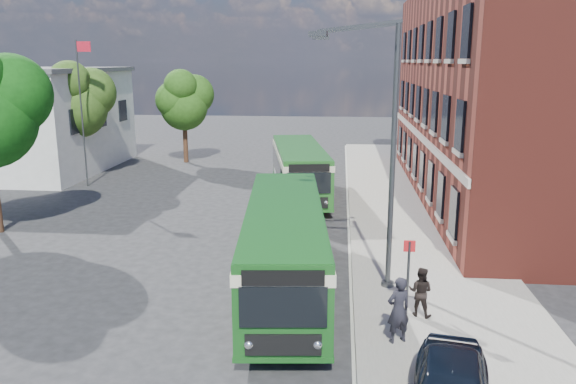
# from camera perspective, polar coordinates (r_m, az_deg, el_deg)

# --- Properties ---
(ground) EXTENTS (120.00, 120.00, 0.00)m
(ground) POSITION_cam_1_polar(r_m,az_deg,el_deg) (22.17, -4.00, -7.36)
(ground) COLOR #242427
(ground) RESTS_ON ground
(pavement) EXTENTS (6.00, 48.00, 0.15)m
(pavement) POSITION_cam_1_polar(r_m,az_deg,el_deg) (29.70, 12.03, -2.12)
(pavement) COLOR gray
(pavement) RESTS_ON ground
(kerb_line) EXTENTS (0.12, 48.00, 0.01)m
(kerb_line) POSITION_cam_1_polar(r_m,az_deg,el_deg) (29.51, 6.14, -2.14)
(kerb_line) COLOR beige
(kerb_line) RESTS_ON ground
(brick_office) EXTENTS (12.10, 26.00, 14.20)m
(brick_office) POSITION_cam_1_polar(r_m,az_deg,el_deg) (34.14, 23.79, 10.76)
(brick_office) COLOR maroon
(brick_office) RESTS_ON ground
(white_building) EXTENTS (9.40, 13.40, 7.30)m
(white_building) POSITION_cam_1_polar(r_m,az_deg,el_deg) (44.25, -23.84, 6.75)
(white_building) COLOR silver
(white_building) RESTS_ON ground
(flagpole) EXTENTS (0.95, 0.10, 9.00)m
(flagpole) POSITION_cam_1_polar(r_m,az_deg,el_deg) (37.17, -20.19, 8.03)
(flagpole) COLOR #383B3E
(flagpole) RESTS_ON ground
(street_lamp) EXTENTS (2.96, 2.38, 9.00)m
(street_lamp) POSITION_cam_1_polar(r_m,az_deg,el_deg) (18.76, 9.52, 3.87)
(street_lamp) COLOR #383B3E
(street_lamp) RESTS_ON ground
(bus_stop_sign) EXTENTS (0.35, 0.08, 2.52)m
(bus_stop_sign) POSITION_cam_1_polar(r_m,az_deg,el_deg) (17.56, 12.11, -8.00)
(bus_stop_sign) COLOR #383B3E
(bus_stop_sign) RESTS_ON ground
(bus_front) EXTENTS (3.61, 11.56, 3.02)m
(bus_front) POSITION_cam_1_polar(r_m,az_deg,el_deg) (19.16, -0.36, -4.86)
(bus_front) COLOR #154C18
(bus_front) RESTS_ON ground
(bus_rear) EXTENTS (4.23, 10.47, 3.02)m
(bus_rear) POSITION_cam_1_polar(r_m,az_deg,el_deg) (32.34, 1.15, 2.61)
(bus_rear) COLOR #1F5B1F
(bus_rear) RESTS_ON ground
(pedestrian_a) EXTENTS (0.82, 0.71, 1.90)m
(pedestrian_a) POSITION_cam_1_polar(r_m,az_deg,el_deg) (16.02, 11.15, -11.66)
(pedestrian_a) COLOR black
(pedestrian_a) RESTS_ON pavement
(pedestrian_b) EXTENTS (0.92, 0.82, 1.55)m
(pedestrian_b) POSITION_cam_1_polar(r_m,az_deg,el_deg) (17.79, 13.31, -9.82)
(pedestrian_b) COLOR black
(pedestrian_b) RESTS_ON pavement
(tree_mid) EXTENTS (4.62, 4.40, 7.81)m
(tree_mid) POSITION_cam_1_polar(r_m,az_deg,el_deg) (40.06, -20.65, 8.82)
(tree_mid) COLOR #382114
(tree_mid) RESTS_ON ground
(tree_right) EXTENTS (4.25, 4.04, 7.18)m
(tree_right) POSITION_cam_1_polar(r_m,az_deg,el_deg) (44.21, -10.50, 9.21)
(tree_right) COLOR #382114
(tree_right) RESTS_ON ground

